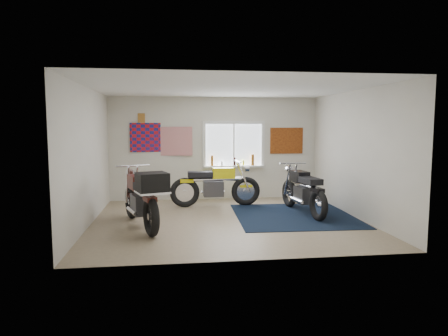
{
  "coord_description": "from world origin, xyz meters",
  "views": [
    {
      "loc": [
        -1.12,
        -8.02,
        1.94
      ],
      "look_at": [
        -0.03,
        0.4,
        1.05
      ],
      "focal_mm": 32.0,
      "sensor_mm": 36.0,
      "label": 1
    }
  ],
  "objects": [
    {
      "name": "navy_rug",
      "position": [
        1.48,
        0.23,
        0.01
      ],
      "size": [
        2.6,
        2.69,
        0.01
      ],
      "primitive_type": "cube",
      "rotation": [
        0.0,
        0.0,
        -0.04
      ],
      "color": "black",
      "rests_on": "ground"
    },
    {
      "name": "yellow_triumph",
      "position": [
        -0.1,
        1.5,
        0.49
      ],
      "size": [
        2.21,
        0.66,
        1.11
      ],
      "rotation": [
        0.0,
        0.0,
        0.02
      ],
      "color": "black",
      "rests_on": "ground"
    },
    {
      "name": "triumph_poster",
      "position": [
        1.95,
        2.48,
        1.55
      ],
      "size": [
        0.9,
        0.03,
        0.7
      ],
      "primitive_type": "cube",
      "color": "#A54C14",
      "rests_on": "room_shell"
    },
    {
      "name": "oil_bottles",
      "position": [
        0.57,
        2.4,
        1.03
      ],
      "size": [
        1.17,
        0.09,
        0.3
      ],
      "color": "brown",
      "rests_on": "window_assembly"
    },
    {
      "name": "room_shell",
      "position": [
        0.0,
        0.0,
        1.64
      ],
      "size": [
        5.5,
        5.5,
        5.5
      ],
      "color": "white",
      "rests_on": "ground"
    },
    {
      "name": "ground",
      "position": [
        0.0,
        0.0,
        0.0
      ],
      "size": [
        5.5,
        5.5,
        0.0
      ],
      "primitive_type": "plane",
      "color": "#9E896B",
      "rests_on": "ground"
    },
    {
      "name": "flag_display",
      "position": [
        -1.9,
        2.48,
        2.15
      ],
      "size": [
        1.6,
        0.1,
        1.17
      ],
      "color": "red",
      "rests_on": "room_shell"
    },
    {
      "name": "black_chrome_bike",
      "position": [
        1.75,
        0.44,
        0.48
      ],
      "size": [
        0.66,
        2.15,
        1.11
      ],
      "rotation": [
        0.0,
        0.0,
        1.69
      ],
      "color": "black",
      "rests_on": "navy_rug"
    },
    {
      "name": "maroon_tourer",
      "position": [
        -1.69,
        -0.46,
        0.6
      ],
      "size": [
        1.1,
        2.26,
        1.16
      ],
      "rotation": [
        0.0,
        0.0,
        1.89
      ],
      "color": "black",
      "rests_on": "ground"
    },
    {
      "name": "window_assembly",
      "position": [
        0.5,
        2.47,
        1.37
      ],
      "size": [
        1.66,
        0.17,
        1.26
      ],
      "color": "white",
      "rests_on": "room_shell"
    }
  ]
}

